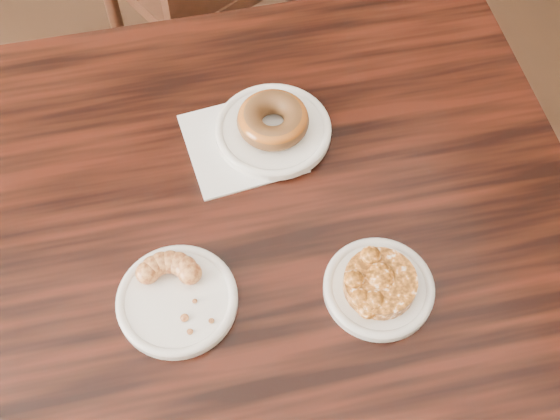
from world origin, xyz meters
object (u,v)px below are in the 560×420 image
object	(u,v)px
glazed_donut	(273,120)
cruller_fragment	(175,294)
apple_fritter	(381,281)
cafe_table	(271,346)

from	to	relation	value
glazed_donut	cruller_fragment	world-z (taller)	glazed_donut
apple_fritter	glazed_donut	bearing A→B (deg)	99.24
cafe_table	cruller_fragment	world-z (taller)	cruller_fragment
cafe_table	apple_fritter	world-z (taller)	apple_fritter
glazed_donut	apple_fritter	distance (m)	0.29
cafe_table	cruller_fragment	size ratio (longest dim) A/B	8.77
glazed_donut	apple_fritter	bearing A→B (deg)	-80.76
glazed_donut	cruller_fragment	xyz separation A→B (m)	(-0.21, -0.22, -0.01)
apple_fritter	cruller_fragment	world-z (taller)	apple_fritter
cafe_table	glazed_donut	bearing A→B (deg)	76.21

